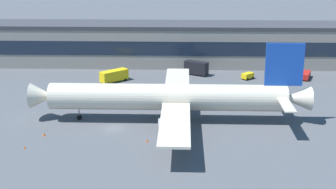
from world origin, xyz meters
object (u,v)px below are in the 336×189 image
at_px(traffic_cone_1, 44,134).
at_px(baggage_tug, 248,76).
at_px(traffic_cone_2, 147,141).
at_px(traffic_cone_0, 25,147).
at_px(catering_truck, 196,68).
at_px(belt_loader, 306,75).
at_px(fuel_truck, 115,75).
at_px(airliner, 171,97).

bearing_deg(traffic_cone_1, baggage_tug, 43.33).
relative_size(baggage_tug, traffic_cone_2, 6.49).
bearing_deg(traffic_cone_0, traffic_cone_2, 9.42).
distance_m(baggage_tug, catering_truck, 15.98).
distance_m(belt_loader, traffic_cone_1, 80.63).
distance_m(catering_truck, traffic_cone_2, 53.88).
xyz_separation_m(baggage_tug, fuel_truck, (-39.12, -3.83, 0.80)).
xyz_separation_m(airliner, fuel_truck, (-17.34, 31.97, -3.75)).
height_order(traffic_cone_1, traffic_cone_2, traffic_cone_1).
bearing_deg(catering_truck, traffic_cone_2, -101.90).
xyz_separation_m(baggage_tug, traffic_cone_0, (-50.46, -52.35, -0.81)).
relative_size(belt_loader, catering_truck, 0.88).
height_order(baggage_tug, catering_truck, catering_truck).
xyz_separation_m(catering_truck, traffic_cone_2, (-11.10, -52.69, -1.98)).
bearing_deg(fuel_truck, traffic_cone_0, -103.15).
height_order(airliner, belt_loader, airliner).
distance_m(traffic_cone_0, traffic_cone_1, 6.95).
bearing_deg(traffic_cone_2, airliner, 69.69).
distance_m(catering_truck, traffic_cone_0, 66.71).
xyz_separation_m(traffic_cone_0, traffic_cone_1, (2.02, 6.65, 0.06)).
bearing_deg(fuel_truck, baggage_tug, 5.59).
relative_size(airliner, traffic_cone_2, 102.60).
bearing_deg(airliner, baggage_tug, 58.67).
bearing_deg(catering_truck, traffic_cone_1, -123.50).
relative_size(baggage_tug, traffic_cone_1, 5.88).
relative_size(belt_loader, traffic_cone_1, 9.85).
relative_size(traffic_cone_0, traffic_cone_2, 0.91).
distance_m(airliner, catering_truck, 40.77).
height_order(belt_loader, fuel_truck, fuel_truck).
distance_m(baggage_tug, traffic_cone_0, 72.72).
xyz_separation_m(baggage_tug, traffic_cone_1, (-48.44, -45.70, -0.75)).
relative_size(fuel_truck, catering_truck, 1.07).
height_order(belt_loader, traffic_cone_2, belt_loader).
bearing_deg(airliner, traffic_cone_0, -150.00).
height_order(catering_truck, traffic_cone_1, catering_truck).
bearing_deg(catering_truck, baggage_tug, -15.74).
distance_m(baggage_tug, traffic_cone_2, 55.12).
height_order(catering_truck, traffic_cone_2, catering_truck).
bearing_deg(traffic_cone_0, traffic_cone_1, 73.12).
bearing_deg(traffic_cone_1, traffic_cone_0, -106.88).
relative_size(baggage_tug, traffic_cone_0, 7.16).
distance_m(fuel_truck, traffic_cone_2, 46.33).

